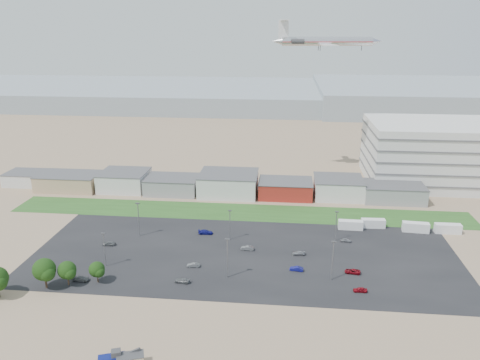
# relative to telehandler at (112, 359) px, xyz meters

# --- Properties ---
(ground) EXTENTS (700.00, 700.00, 0.00)m
(ground) POSITION_rel_telehandler_xyz_m (15.67, 28.72, -1.66)
(ground) COLOR #8B7258
(ground) RESTS_ON ground
(parking_lot) EXTENTS (120.00, 50.00, 0.01)m
(parking_lot) POSITION_rel_telehandler_xyz_m (20.67, 48.72, -1.65)
(parking_lot) COLOR black
(parking_lot) RESTS_ON ground
(grass_strip) EXTENTS (160.00, 16.00, 0.02)m
(grass_strip) POSITION_rel_telehandler_xyz_m (15.67, 80.72, -1.65)
(grass_strip) COLOR #26501E
(grass_strip) RESTS_ON ground
(hills_backdrop) EXTENTS (700.00, 200.00, 9.00)m
(hills_backdrop) POSITION_rel_telehandler_xyz_m (55.67, 343.72, 2.84)
(hills_backdrop) COLOR gray
(hills_backdrop) RESTS_ON ground
(building_row) EXTENTS (170.00, 20.00, 8.00)m
(building_row) POSITION_rel_telehandler_xyz_m (-1.33, 99.72, 2.34)
(building_row) COLOR silver
(building_row) RESTS_ON ground
(parking_garage) EXTENTS (80.00, 40.00, 25.00)m
(parking_garage) POSITION_rel_telehandler_xyz_m (105.67, 123.72, 10.84)
(parking_garage) COLOR silver
(parking_garage) RESTS_ON ground
(telehandler) EXTENTS (8.39, 5.12, 3.32)m
(telehandler) POSITION_rel_telehandler_xyz_m (0.00, 0.00, 0.00)
(telehandler) COLOR #0B1458
(telehandler) RESTS_ON ground
(box_trailer_a) EXTENTS (7.73, 2.53, 2.88)m
(box_trailer_a) POSITION_rel_telehandler_xyz_m (52.73, 69.74, -0.22)
(box_trailer_a) COLOR silver
(box_trailer_a) RESTS_ON ground
(box_trailer_b) EXTENTS (7.61, 2.71, 2.82)m
(box_trailer_b) POSITION_rel_telehandler_xyz_m (60.16, 71.91, -0.25)
(box_trailer_b) COLOR silver
(box_trailer_b) RESTS_ON ground
(box_trailer_c) EXTENTS (8.26, 3.22, 3.03)m
(box_trailer_c) POSITION_rel_telehandler_xyz_m (72.93, 69.83, -0.15)
(box_trailer_c) COLOR silver
(box_trailer_c) RESTS_ON ground
(box_trailer_d) EXTENTS (7.96, 2.50, 2.98)m
(box_trailer_d) POSITION_rel_telehandler_xyz_m (82.73, 69.80, -0.17)
(box_trailer_d) COLOR silver
(box_trailer_d) RESTS_ON ground
(tree_mid) EXTENTS (5.94, 5.94, 8.91)m
(tree_mid) POSITION_rel_telehandler_xyz_m (-26.36, 25.65, 2.80)
(tree_mid) COLOR black
(tree_mid) RESTS_ON ground
(tree_right) EXTENTS (4.86, 4.86, 7.28)m
(tree_right) POSITION_rel_telehandler_xyz_m (-21.54, 27.52, 1.98)
(tree_right) COLOR black
(tree_right) RESTS_ON ground
(tree_near) EXTENTS (4.24, 4.24, 6.35)m
(tree_near) POSITION_rel_telehandler_xyz_m (-14.77, 29.58, 1.52)
(tree_near) COLOR black
(tree_near) RESTS_ON ground
(lightpole_front_l) EXTENTS (1.15, 0.48, 9.74)m
(lightpole_front_l) POSITION_rel_telehandler_xyz_m (-15.89, 37.91, 3.21)
(lightpole_front_l) COLOR slate
(lightpole_front_l) RESTS_ON ground
(lightpole_front_m) EXTENTS (1.27, 0.53, 10.79)m
(lightpole_front_m) POSITION_rel_telehandler_xyz_m (17.53, 35.43, 3.73)
(lightpole_front_m) COLOR slate
(lightpole_front_m) RESTS_ON ground
(lightpole_front_r) EXTENTS (1.26, 0.53, 10.73)m
(lightpole_front_r) POSITION_rel_telehandler_xyz_m (44.08, 36.89, 3.70)
(lightpole_front_r) COLOR slate
(lightpole_front_r) RESTS_ON ground
(lightpole_back_l) EXTENTS (1.27, 0.53, 10.82)m
(lightpole_back_l) POSITION_rel_telehandler_xyz_m (-12.78, 57.88, 3.75)
(lightpole_back_l) COLOR slate
(lightpole_back_l) RESTS_ON ground
(lightpole_back_m) EXTENTS (1.11, 0.46, 9.44)m
(lightpole_back_m) POSITION_rel_telehandler_xyz_m (15.37, 58.17, 3.06)
(lightpole_back_m) COLOR slate
(lightpole_back_m) RESTS_ON ground
(lightpole_back_r) EXTENTS (1.12, 0.47, 9.51)m
(lightpole_back_r) POSITION_rel_telehandler_xyz_m (47.11, 60.39, 3.10)
(lightpole_back_r) COLOR slate
(lightpole_back_r) RESTS_ON ground
(airliner) EXTENTS (48.61, 36.12, 13.34)m
(airliner) POSITION_rel_telehandler_xyz_m (46.73, 130.69, 54.65)
(airliner) COLOR silver
(parked_car_0) EXTENTS (4.26, 2.36, 1.13)m
(parked_car_0) POSITION_rel_telehandler_xyz_m (49.85, 40.77, -1.09)
(parked_car_0) COLOR maroon
(parked_car_0) RESTS_ON ground
(parked_car_1) EXTENTS (3.73, 1.67, 1.19)m
(parked_car_1) POSITION_rel_telehandler_xyz_m (35.25, 40.64, -1.07)
(parked_car_1) COLOR navy
(parked_car_1) RESTS_ON ground
(parked_car_2) EXTENTS (3.38, 1.37, 1.15)m
(parked_car_2) POSITION_rel_telehandler_xyz_m (50.55, 31.68, -1.08)
(parked_car_2) COLOR maroon
(parked_car_2) RESTS_ON ground
(parked_car_3) EXTENTS (4.08, 2.09, 1.13)m
(parked_car_3) POSITION_rel_telehandler_xyz_m (6.48, 31.56, -1.09)
(parked_car_3) COLOR #595B5E
(parked_car_3) RESTS_ON ground
(parked_car_4) EXTENTS (3.56, 1.52, 1.14)m
(parked_car_4) POSITION_rel_telehandler_xyz_m (7.69, 39.89, -1.09)
(parked_car_4) COLOR #595B5E
(parked_car_4) RESTS_ON ground
(parked_car_5) EXTENTS (3.83, 1.77, 1.27)m
(parked_car_5) POSITION_rel_telehandler_xyz_m (-19.80, 50.33, -1.02)
(parked_car_5) COLOR #595B5E
(parked_car_5) RESTS_ON ground
(parked_car_6) EXTENTS (4.63, 2.10, 1.32)m
(parked_car_6) POSITION_rel_telehandler_xyz_m (7.28, 61.27, -1.00)
(parked_car_6) COLOR navy
(parked_car_6) RESTS_ON ground
(parked_car_7) EXTENTS (3.92, 1.69, 1.25)m
(parked_car_7) POSITION_rel_telehandler_xyz_m (21.23, 51.52, -1.03)
(parked_car_7) COLOR #595B5E
(parked_car_7) RESTS_ON ground
(parked_car_8) EXTENTS (3.32, 1.55, 1.10)m
(parked_car_8) POSITION_rel_telehandler_xyz_m (50.27, 59.91, -1.11)
(parked_car_8) COLOR #A5A5AA
(parked_car_8) RESTS_ON ground
(parked_car_10) EXTENTS (4.16, 1.72, 1.20)m
(parked_car_10) POSITION_rel_telehandler_xyz_m (-19.25, 29.75, -1.06)
(parked_car_10) COLOR #595B5E
(parked_car_10) RESTS_ON ground
(parked_car_12) EXTENTS (3.87, 1.85, 1.09)m
(parked_car_12) POSITION_rel_telehandler_xyz_m (35.88, 49.86, -1.11)
(parked_car_12) COLOR #A5A5AA
(parked_car_12) RESTS_ON ground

